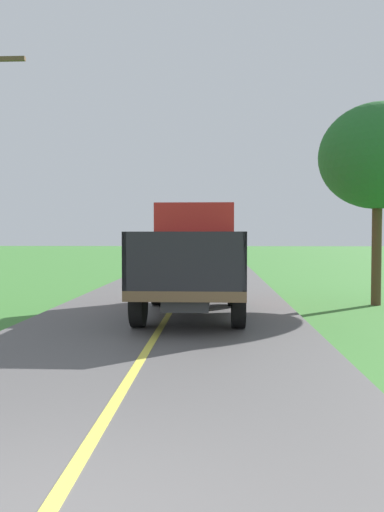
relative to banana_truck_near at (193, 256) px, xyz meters
name	(u,v)px	position (x,y,z in m)	size (l,w,h in m)	color
banana_truck_near	(193,256)	(0.00, 0.00, 0.00)	(2.38, 5.82, 2.80)	#2D2D30
roadside_tree_near_left	(378,157)	(5.22, 1.70, 2.80)	(3.35, 3.35, 5.80)	#4C3823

